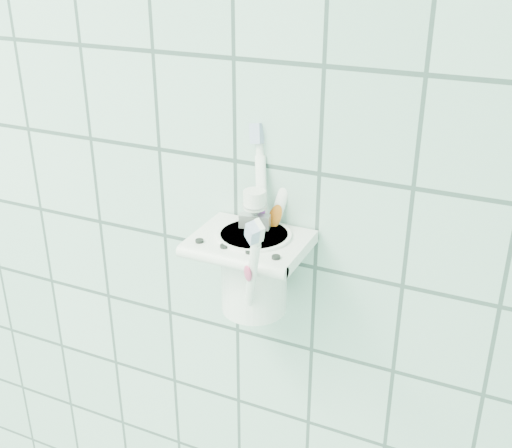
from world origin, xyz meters
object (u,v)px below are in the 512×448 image
toothpaste_tube (255,236)px  toothbrush_orange (247,233)px  toothbrush_blue (247,222)px  holder_bracket (251,244)px  toothbrush_pink (265,221)px  cup (254,268)px

toothpaste_tube → toothbrush_orange: bearing=-90.4°
toothbrush_blue → holder_bracket: bearing=32.9°
holder_bracket → toothbrush_blue: toothbrush_blue is taller
toothbrush_pink → holder_bracket: bearing=-141.7°
cup → toothbrush_orange: size_ratio=0.52×
toothbrush_orange → toothpaste_tube: toothbrush_orange is taller
holder_bracket → toothbrush_blue: (-0.00, -0.00, 0.03)m
toothbrush_pink → toothbrush_orange: size_ratio=1.11×
toothbrush_orange → toothpaste_tube: size_ratio=1.39×
cup → toothbrush_blue: bearing=-130.7°
holder_bracket → cup: 0.03m
toothbrush_orange → cup: bearing=124.5°
toothbrush_pink → toothbrush_blue: size_ratio=1.02×
cup → toothpaste_tube: (-0.01, 0.02, 0.03)m
cup → toothbrush_orange: (0.00, -0.02, 0.05)m
toothbrush_orange → holder_bracket: bearing=132.9°
toothbrush_pink → toothpaste_tube: size_ratio=1.55×
holder_bracket → toothbrush_orange: 0.03m
cup → toothbrush_pink: 0.06m
toothbrush_blue → toothpaste_tube: (0.00, 0.02, -0.03)m
holder_bracket → cup: size_ratio=1.29×
toothbrush_pink → toothpaste_tube: 0.03m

